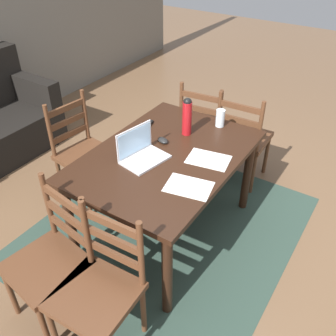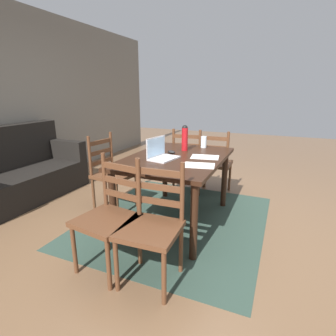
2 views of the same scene
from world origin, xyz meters
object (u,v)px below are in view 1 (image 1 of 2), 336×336
object	(u,v)px
chair_right_far	(205,127)
water_bottle	(187,116)
laptop	(140,151)
chair_left_far	(51,261)
tv_remote	(147,126)
dining_table	(166,165)
chair_left_near	(100,290)
chair_far_head	(84,153)
drinking_glass	(220,118)
chair_right_near	(243,138)
computer_mouse	(163,140)

from	to	relation	value
chair_right_far	water_bottle	world-z (taller)	water_bottle
chair_right_far	laptop	distance (m)	1.20
chair_left_far	water_bottle	world-z (taller)	water_bottle
chair_left_far	tv_remote	world-z (taller)	chair_left_far
laptop	dining_table	bearing A→B (deg)	-41.03
chair_left_near	dining_table	bearing A→B (deg)	11.18
water_bottle	chair_far_head	bearing A→B (deg)	111.25
chair_right_far	tv_remote	bearing A→B (deg)	168.22
dining_table	drinking_glass	size ratio (longest dim) A/B	9.94
chair_left_far	tv_remote	bearing A→B (deg)	7.10
drinking_glass	tv_remote	world-z (taller)	drinking_glass
chair_right_near	water_bottle	xyz separation A→B (m)	(-0.67, 0.23, 0.46)
dining_table	chair_right_near	bearing A→B (deg)	-11.37
dining_table	computer_mouse	xyz separation A→B (m)	(0.12, 0.11, 0.11)
water_bottle	drinking_glass	size ratio (longest dim) A/B	2.14
chair_right_far	tv_remote	size ratio (longest dim) A/B	5.59
computer_mouse	tv_remote	world-z (taller)	computer_mouse
computer_mouse	chair_left_near	bearing A→B (deg)	-145.58
chair_left_near	chair_far_head	size ratio (longest dim) A/B	1.00
chair_left_near	chair_right_near	distance (m)	2.00
chair_right_near	dining_table	bearing A→B (deg)	168.63
water_bottle	chair_left_far	bearing A→B (deg)	172.78
computer_mouse	tv_remote	distance (m)	0.28
chair_right_near	laptop	size ratio (longest dim) A/B	2.67
dining_table	tv_remote	distance (m)	0.45
chair_right_far	drinking_glass	xyz separation A→B (m)	(-0.41, -0.33, 0.38)
chair_left_far	computer_mouse	bearing A→B (deg)	-4.26
water_bottle	computer_mouse	world-z (taller)	water_bottle
chair_far_head	drinking_glass	world-z (taller)	chair_far_head
chair_far_head	tv_remote	size ratio (longest dim) A/B	5.59
chair_left_far	laptop	world-z (taller)	laptop
water_bottle	computer_mouse	xyz separation A→B (m)	(-0.21, 0.09, -0.14)
dining_table	chair_right_far	size ratio (longest dim) A/B	1.50
dining_table	computer_mouse	distance (m)	0.20
chair_right_near	laptop	world-z (taller)	laptop
chair_far_head	water_bottle	size ratio (longest dim) A/B	3.10
chair_left_far	drinking_glass	distance (m)	1.67
tv_remote	computer_mouse	bearing A→B (deg)	135.88
chair_far_head	drinking_glass	xyz separation A→B (m)	(0.59, -1.01, 0.38)
chair_left_far	water_bottle	xyz separation A→B (m)	(1.33, -0.17, 0.46)
dining_table	chair_left_near	bearing A→B (deg)	-168.82
water_bottle	computer_mouse	size ratio (longest dim) A/B	3.06
chair_far_head	laptop	world-z (taller)	laptop
chair_left_near	computer_mouse	world-z (taller)	chair_left_near
chair_left_far	chair_left_near	distance (m)	0.39
chair_left_near	tv_remote	bearing A→B (deg)	23.55
chair_left_far	laptop	xyz separation A→B (m)	(0.86, -0.07, 0.36)
chair_left_near	water_bottle	bearing A→B (deg)	9.46
dining_table	tv_remote	size ratio (longest dim) A/B	8.36
chair_left_far	chair_right_far	bearing A→B (deg)	0.05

